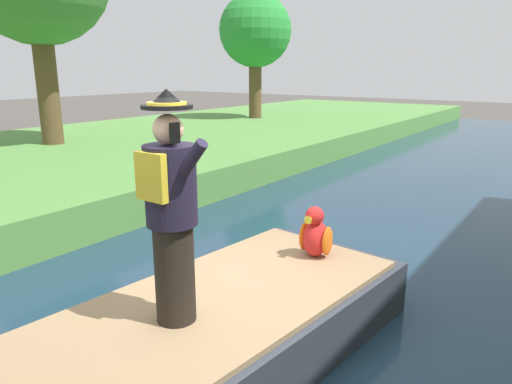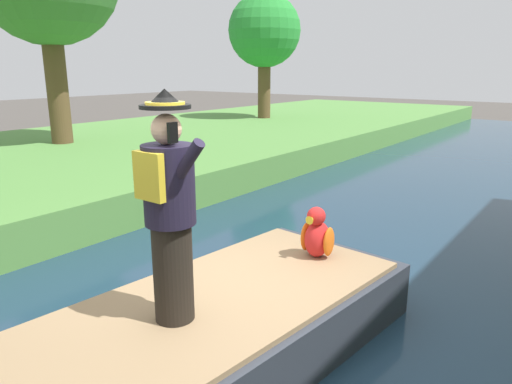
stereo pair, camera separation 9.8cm
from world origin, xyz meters
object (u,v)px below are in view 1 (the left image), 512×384
(person_pirate, at_px, (172,211))
(tree_broad, at_px, (255,32))
(parrot_plush, at_px, (316,235))
(boat, at_px, (209,334))

(person_pirate, relative_size, tree_broad, 0.39)
(person_pirate, relative_size, parrot_plush, 3.25)
(boat, xyz_separation_m, tree_broad, (-8.71, 12.83, 3.66))
(parrot_plush, bearing_deg, person_pirate, -98.21)
(boat, bearing_deg, person_pirate, -93.83)
(person_pirate, bearing_deg, parrot_plush, 65.17)
(person_pirate, height_order, parrot_plush, person_pirate)
(person_pirate, height_order, tree_broad, tree_broad)
(person_pirate, bearing_deg, boat, 69.54)
(boat, relative_size, person_pirate, 2.36)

